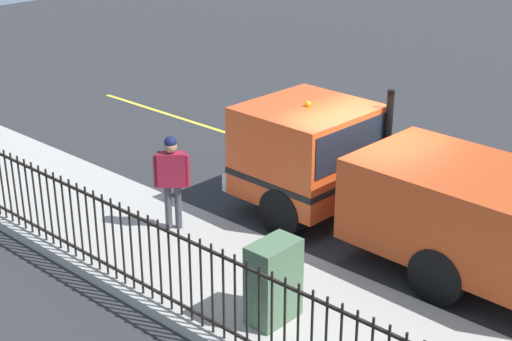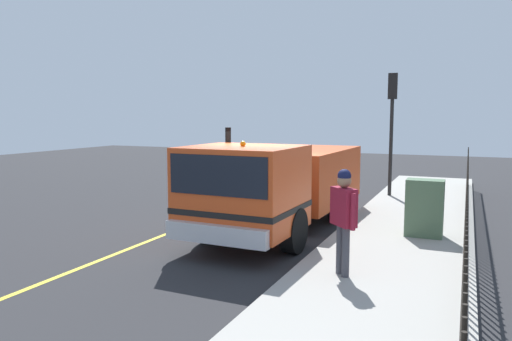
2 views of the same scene
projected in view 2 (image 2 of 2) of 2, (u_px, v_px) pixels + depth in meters
name	position (u px, v px, depth m)	size (l,w,h in m)	color
ground_plane	(256.00, 236.00, 11.63)	(52.64, 52.64, 0.00)	#2B2B2D
sidewalk_slab	(398.00, 247.00, 10.31)	(2.99, 23.93, 0.18)	#A3A099
lane_marking	(182.00, 228.00, 12.45)	(0.12, 21.53, 0.01)	yellow
work_truck	(277.00, 181.00, 11.85)	(2.49, 6.98, 2.59)	#D84C1E
worker_standing	(344.00, 211.00, 8.14)	(0.52, 0.53, 1.82)	maroon
iron_fence	(466.00, 214.00, 9.70)	(0.04, 20.37, 1.46)	black
traffic_light_near	(392.00, 109.00, 16.13)	(0.32, 0.24, 4.08)	black
utility_cabinet	(424.00, 208.00, 10.84)	(0.80, 0.49, 1.28)	#4C6B4C
traffic_cone	(235.00, 203.00, 14.09)	(0.46, 0.46, 0.66)	orange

